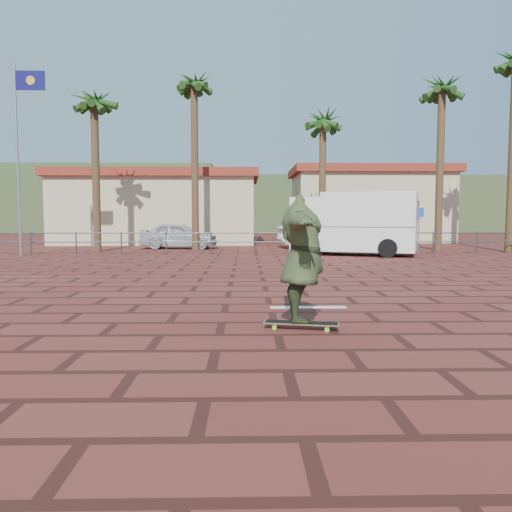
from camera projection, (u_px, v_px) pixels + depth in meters
The scene contains 18 objects.
ground at pixel (268, 297), 10.40m from camera, with size 120.00×120.00×0.00m, color maroon.
paint_stripe at pixel (308, 307), 9.22m from camera, with size 1.40×0.22×0.01m, color white.
guardrail at pixel (256, 239), 22.31m from camera, with size 24.06×0.06×1.00m.
flagpole at pixel (20, 146), 20.80m from camera, with size 1.30×0.10×8.00m.
palm_far_left at pixel (94, 106), 23.17m from camera, with size 2.40×2.40×8.25m.
palm_left at pixel (194, 90), 24.67m from camera, with size 2.40×2.40×9.45m.
palm_center at pixel (323, 125), 25.42m from camera, with size 2.40×2.40×7.75m.
palm_right at pixel (442, 94), 23.95m from camera, with size 2.40×2.40×9.05m.
building_west at pixel (159, 207), 32.03m from camera, with size 12.60×7.60×4.50m.
building_east at pixel (368, 204), 34.29m from camera, with size 10.60×6.60×5.00m.
hill_front at pixel (249, 206), 60.00m from camera, with size 70.00×18.00×6.00m, color #384C28.
hill_back at pixel (82, 199), 65.45m from camera, with size 35.00×14.00×8.00m, color #384C28.
longboard at pixel (301, 323), 7.41m from camera, with size 1.14×0.47×0.11m.
skateboarder at pixel (302, 259), 7.33m from camera, with size 2.32×0.63×1.89m, color #364424.
campervan at pixel (355, 222), 21.83m from camera, with size 5.68×3.90×2.72m.
car_silver at pixel (179, 236), 26.21m from camera, with size 1.63×4.05×1.38m, color silver.
car_white at pixel (324, 233), 26.86m from camera, with size 1.69×4.85×1.60m, color white.
street_sign at pixel (419, 222), 22.40m from camera, with size 0.42×0.09×2.09m.
Camera 1 is at (-0.45, -10.30, 1.67)m, focal length 35.00 mm.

